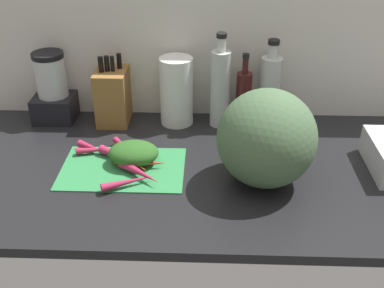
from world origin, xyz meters
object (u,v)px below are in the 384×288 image
Objects in this scene: carrot_4 at (117,155)px; carrot_6 at (94,148)px; carrot_1 at (139,172)px; paper_towel_roll at (176,91)px; bottle_2 at (270,88)px; cutting_board at (123,168)px; carrot_5 at (128,182)px; knife_block at (113,95)px; bottle_1 at (243,97)px; carrot_3 at (97,150)px; carrot_2 at (131,160)px; bottle_0 at (220,87)px; blender_appliance at (53,91)px; winter_squash at (267,138)px; carrot_0 at (145,163)px; carrot_9 at (123,146)px; carrot_7 at (136,162)px; carrot_8 at (143,158)px.

carrot_6 is (-8.40, 4.24, -0.22)cm from carrot_4.
paper_towel_roll reaches higher than carrot_1.
cutting_board is at bearing -144.76° from bottle_2.
carrot_4 is 9.41cm from carrot_6.
knife_block is (-11.63, 43.27, 8.22)cm from carrot_5.
carrot_3 is at bearing -153.42° from bottle_1.
bottle_0 is at bearing 46.28° from carrot_2.
carrot_4 is 0.39× the size of bottle_0.
bottle_1 is at bearing 0.61° from paper_towel_roll.
carrot_1 is 45.96cm from bottle_0.
bottle_2 is (9.39, 1.59, 2.87)cm from bottle_1.
bottle_0 reaches higher than blender_appliance.
bottle_0 reaches higher than winter_squash.
carrot_1 is at bearing -103.38° from paper_towel_roll.
carrot_4 reaches higher than carrot_0.
carrot_3 is at bearing 125.96° from carrot_5.
bottle_0 is (40.53, 23.23, 12.93)cm from carrot_3.
carrot_9 is 56.57cm from bottle_2.
bottle_0 is at bearing 109.62° from winter_squash.
carrot_7 is 1.27× the size of carrot_8.
carrot_3 is at bearing 152.51° from carrot_2.
carrot_1 reaches higher than carrot_6.
winter_squash is at bearing -83.58° from bottle_1.
carrot_9 is at bearing 102.94° from carrot_5.
carrot_2 is 1.02× the size of carrot_5.
carrot_1 is 1.19× the size of carrot_3.
bottle_2 is (58.55, 26.18, 11.48)cm from carrot_3.
bottle_0 is at bearing 48.29° from carrot_8.
carrot_0 is at bearing 68.80° from carrot_5.
carrot_4 is at bearing -99.99° from carrot_9.
carrot_8 is (8.73, -0.88, -0.32)cm from carrot_4.
carrot_8 is (15.87, -4.44, 0.03)cm from carrot_3.
carrot_2 is 1.49× the size of carrot_9.
blender_appliance is (-34.73, 33.30, 9.10)cm from carrot_7.
carrot_6 is at bearing 166.12° from winter_squash.
knife_block is (2.75, 24.50, 8.24)cm from carrot_6.
paper_towel_roll is (11.06, 31.52, 10.49)cm from carrot_7.
blender_appliance is (-37.94, 34.19, 8.95)cm from carrot_0.
carrot_1 is at bearing -41.14° from cutting_board.
carrot_2 is 5.82cm from carrot_4.
carrot_3 is 15.54cm from carrot_7.
carrot_0 is 14.06cm from carrot_9.
winter_squash reaches higher than carrot_8.
bottle_0 is (15.68, -1.11, 2.32)cm from paper_towel_roll.
bottle_0 is at bearing -170.98° from bottle_1.
winter_squash is (37.50, -8.37, 12.68)cm from carrot_8.
carrot_5 is 21.59cm from carrot_9.
paper_towel_roll is at bearing -176.87° from bottle_2.
bottle_0 is (41.79, 22.54, 12.81)cm from carrot_6.
bottle_1 reaches higher than carrot_8.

